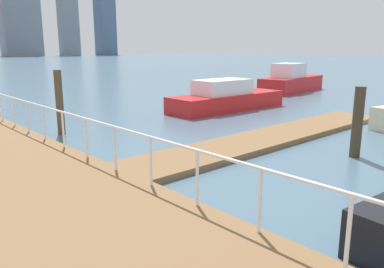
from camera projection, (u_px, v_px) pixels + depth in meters
The scene contains 10 objects.
ground_plane at pixel (78, 120), 17.40m from camera, with size 300.00×300.00×0.00m, color slate.
floating_dock at pixel (269, 138), 13.66m from camera, with size 13.67×2.00×0.18m, color olive.
boardwalk_railing at pixel (197, 163), 6.87m from camera, with size 0.06×28.47×1.08m.
dock_piling_0 at pixel (357, 122), 11.37m from camera, with size 0.31×0.31×2.13m, color #473826.
dock_piling_1 at pixel (60, 103), 14.38m from camera, with size 0.28×0.28×2.44m, color brown.
moored_boat_1 at pixel (226, 98), 20.27m from camera, with size 6.96×2.25×1.62m.
moored_boat_3 at pixel (291, 81), 28.69m from camera, with size 6.96×3.14×2.12m.
skyline_tower_5 at pixel (19, 18), 147.65m from camera, with size 13.42×11.65×28.87m, color gray.
skyline_tower_6 at pixel (67, 9), 158.62m from camera, with size 7.22×6.02×38.16m, color gray.
skyline_tower_7 at pixel (104, 8), 167.75m from camera, with size 7.17×7.54×40.48m, color slate.
Camera 1 is at (-7.65, 3.83, 3.24)m, focal length 35.72 mm.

